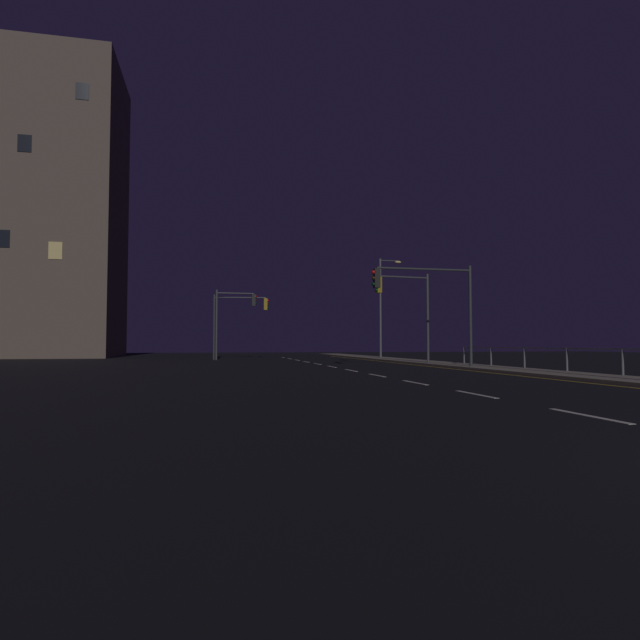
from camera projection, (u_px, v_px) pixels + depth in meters
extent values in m
plane|color=black|center=(373.00, 375.00, 21.42)|extent=(112.00, 112.00, 0.00)
cube|color=gray|center=(524.00, 371.00, 22.86)|extent=(2.57, 77.00, 0.14)
cube|color=silver|center=(588.00, 416.00, 9.20)|extent=(0.14, 2.00, 0.01)
cube|color=silver|center=(475.00, 394.00, 13.11)|extent=(0.14, 2.00, 0.01)
cube|color=silver|center=(415.00, 383.00, 17.02)|extent=(0.14, 2.00, 0.01)
cube|color=silver|center=(377.00, 375.00, 20.93)|extent=(0.14, 2.00, 0.01)
cube|color=silver|center=(351.00, 370.00, 24.84)|extent=(0.14, 2.00, 0.01)
cube|color=silver|center=(332.00, 367.00, 28.75)|extent=(0.14, 2.00, 0.01)
cube|color=silver|center=(317.00, 364.00, 32.66)|extent=(0.14, 2.00, 0.01)
cube|color=silver|center=(306.00, 362.00, 36.57)|extent=(0.14, 2.00, 0.01)
cube|color=silver|center=(297.00, 360.00, 40.48)|extent=(0.14, 2.00, 0.01)
cube|color=silver|center=(289.00, 359.00, 44.39)|extent=(0.14, 2.00, 0.01)
cube|color=silver|center=(283.00, 357.00, 48.30)|extent=(0.14, 2.00, 0.01)
cube|color=gold|center=(442.00, 368.00, 27.43)|extent=(0.14, 53.00, 0.01)
cylinder|color=#2D3033|center=(470.00, 316.00, 26.34)|extent=(0.16, 0.16, 5.15)
cylinder|color=#2D3033|center=(424.00, 269.00, 25.95)|extent=(4.99, 0.16, 0.11)
cube|color=black|center=(377.00, 278.00, 25.44)|extent=(0.28, 0.34, 0.95)
sphere|color=red|center=(374.00, 272.00, 25.42)|extent=(0.20, 0.20, 0.20)
sphere|color=black|center=(374.00, 278.00, 25.41)|extent=(0.20, 0.20, 0.20)
sphere|color=black|center=(374.00, 284.00, 25.39)|extent=(0.20, 0.20, 0.20)
cylinder|color=#38383D|center=(217.00, 325.00, 40.87)|extent=(0.16, 0.16, 5.58)
cylinder|color=#38383D|center=(235.00, 293.00, 41.27)|extent=(2.91, 0.13, 0.11)
cube|color=black|center=(254.00, 300.00, 41.54)|extent=(0.28, 0.34, 0.95)
sphere|color=red|center=(256.00, 296.00, 41.58)|extent=(0.20, 0.20, 0.20)
sphere|color=black|center=(255.00, 300.00, 41.57)|extent=(0.20, 0.20, 0.20)
sphere|color=black|center=(255.00, 304.00, 41.56)|extent=(0.20, 0.20, 0.20)
cylinder|color=#38383D|center=(428.00, 318.00, 31.47)|extent=(0.16, 0.16, 5.42)
cylinder|color=#38383D|center=(403.00, 277.00, 31.10)|extent=(3.24, 0.42, 0.11)
cube|color=olive|center=(379.00, 285.00, 30.59)|extent=(0.31, 0.37, 0.95)
sphere|color=red|center=(376.00, 280.00, 30.55)|extent=(0.20, 0.20, 0.20)
sphere|color=black|center=(376.00, 285.00, 30.54)|extent=(0.20, 0.20, 0.20)
sphere|color=black|center=(376.00, 290.00, 30.52)|extent=(0.20, 0.20, 0.20)
cylinder|color=#2D3033|center=(214.00, 327.00, 41.42)|extent=(0.16, 0.16, 5.27)
cylinder|color=#38383D|center=(240.00, 298.00, 41.66)|extent=(4.10, 0.69, 0.11)
cube|color=olive|center=(266.00, 304.00, 41.77)|extent=(0.33, 0.38, 0.95)
sphere|color=red|center=(268.00, 300.00, 41.80)|extent=(0.20, 0.20, 0.20)
sphere|color=black|center=(268.00, 304.00, 41.78)|extent=(0.20, 0.20, 0.20)
sphere|color=black|center=(268.00, 308.00, 41.77)|extent=(0.20, 0.20, 0.20)
cylinder|color=#4C4C51|center=(380.00, 308.00, 43.23)|extent=(0.18, 0.18, 8.31)
cylinder|color=#38383D|center=(389.00, 261.00, 43.56)|extent=(1.57, 0.14, 0.10)
ellipsoid|color=#F9D172|center=(398.00, 262.00, 43.70)|extent=(0.56, 0.36, 0.24)
cylinder|color=#59595E|center=(623.00, 362.00, 18.82)|extent=(0.09, 0.09, 0.95)
cylinder|color=#59595E|center=(567.00, 360.00, 21.78)|extent=(0.09, 0.09, 0.95)
cylinder|color=#59595E|center=(524.00, 358.00, 24.73)|extent=(0.09, 0.09, 0.95)
cylinder|color=#59595E|center=(491.00, 356.00, 27.68)|extent=(0.09, 0.09, 0.95)
cylinder|color=#59595E|center=(464.00, 355.00, 30.63)|extent=(0.09, 0.09, 0.95)
cube|color=brown|center=(20.00, 209.00, 48.91)|extent=(17.94, 11.12, 28.22)
cube|color=black|center=(3.00, 239.00, 43.39)|extent=(1.10, 0.06, 1.50)
cube|color=black|center=(82.00, 91.00, 45.24)|extent=(1.10, 0.06, 1.50)
cube|color=black|center=(25.00, 143.00, 44.08)|extent=(1.10, 0.06, 1.50)
cube|color=#EACC7A|center=(55.00, 251.00, 44.20)|extent=(1.10, 0.06, 1.50)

